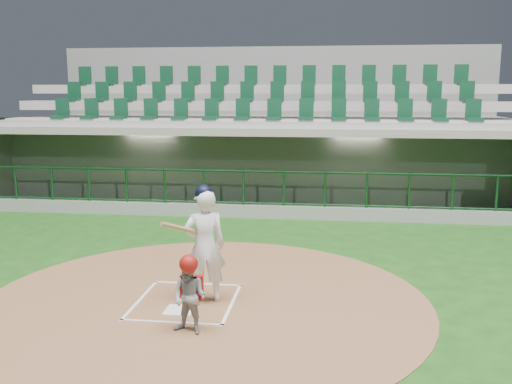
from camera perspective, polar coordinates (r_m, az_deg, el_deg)
ground at (r=9.62m, az=-6.59°, el=-10.26°), size 120.00×120.00×0.00m
dirt_circle at (r=9.37m, az=-5.08°, el=-10.75°), size 7.20×7.20×0.01m
home_plate at (r=8.98m, az=-7.68°, el=-11.64°), size 0.43×0.43×0.02m
batter_box_chalk at (r=9.35m, az=-7.04°, el=-10.78°), size 1.55×1.80×0.01m
dugout_structure at (r=16.88m, az=-0.02°, el=1.98°), size 16.40×3.70×3.00m
seating_deck at (r=19.87m, az=0.86°, el=4.55°), size 17.00×6.72×5.15m
batter at (r=9.04m, az=-5.17°, el=-5.20°), size 0.93×0.97×1.90m
catcher at (r=8.02m, az=-6.68°, el=-10.10°), size 0.60×0.53×1.13m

